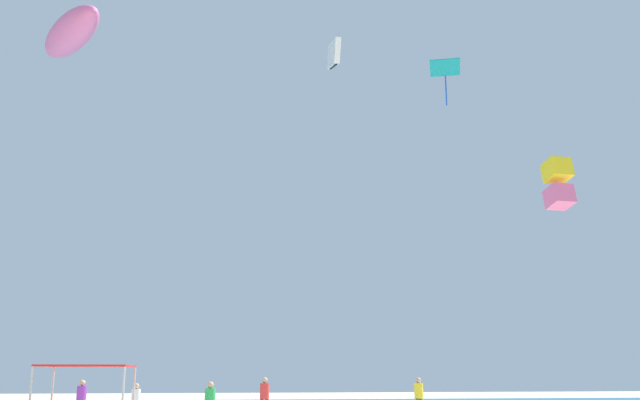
{
  "coord_description": "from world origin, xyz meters",
  "views": [
    {
      "loc": [
        -2.26,
        -20.22,
        2.01
      ],
      "look_at": [
        1.74,
        8.2,
        9.0
      ],
      "focal_mm": 39.84,
      "sensor_mm": 36.0,
      "label": 1
    }
  ],
  "objects_px": {
    "person_central": "(81,397)",
    "person_near_tent": "(136,399)",
    "kite_diamond_teal": "(445,70)",
    "kite_box_yellow": "(558,184)",
    "person_far_shore": "(265,394)",
    "kite_parafoil_white": "(334,55)",
    "kite_inflatable_pink": "(71,32)",
    "person_rightmost": "(419,393)",
    "canopy_tent": "(87,369)",
    "person_leftmost": "(210,400)"
  },
  "relations": [
    {
      "from": "person_far_shore",
      "to": "kite_diamond_teal",
      "type": "height_order",
      "value": "kite_diamond_teal"
    },
    {
      "from": "kite_parafoil_white",
      "to": "person_rightmost",
      "type": "bearing_deg",
      "value": 31.47
    },
    {
      "from": "person_leftmost",
      "to": "kite_inflatable_pink",
      "type": "relative_size",
      "value": 0.24
    },
    {
      "from": "person_near_tent",
      "to": "kite_inflatable_pink",
      "type": "distance_m",
      "value": 22.84
    },
    {
      "from": "person_central",
      "to": "person_rightmost",
      "type": "xyz_separation_m",
      "value": [
        15.28,
        1.43,
        0.04
      ]
    },
    {
      "from": "kite_parafoil_white",
      "to": "kite_inflatable_pink",
      "type": "relative_size",
      "value": 0.73
    },
    {
      "from": "kite_inflatable_pink",
      "to": "kite_box_yellow",
      "type": "xyz_separation_m",
      "value": [
        24.19,
        -10.49,
        -11.08
      ]
    },
    {
      "from": "kite_inflatable_pink",
      "to": "person_near_tent",
      "type": "bearing_deg",
      "value": 4.16
    },
    {
      "from": "kite_parafoil_white",
      "to": "person_near_tent",
      "type": "bearing_deg",
      "value": -46.36
    },
    {
      "from": "person_near_tent",
      "to": "person_rightmost",
      "type": "bearing_deg",
      "value": 47.61
    },
    {
      "from": "person_central",
      "to": "kite_box_yellow",
      "type": "bearing_deg",
      "value": 148.02
    },
    {
      "from": "person_leftmost",
      "to": "person_rightmost",
      "type": "height_order",
      "value": "person_rightmost"
    },
    {
      "from": "person_leftmost",
      "to": "person_rightmost",
      "type": "bearing_deg",
      "value": -107.0
    },
    {
      "from": "canopy_tent",
      "to": "person_leftmost",
      "type": "xyz_separation_m",
      "value": [
        3.98,
        3.43,
        -1.15
      ]
    },
    {
      "from": "person_far_shore",
      "to": "kite_box_yellow",
      "type": "distance_m",
      "value": 16.54
    },
    {
      "from": "person_central",
      "to": "person_far_shore",
      "type": "height_order",
      "value": "person_far_shore"
    },
    {
      "from": "kite_parafoil_white",
      "to": "kite_diamond_teal",
      "type": "bearing_deg",
      "value": 106.42
    },
    {
      "from": "person_leftmost",
      "to": "person_far_shore",
      "type": "height_order",
      "value": "person_far_shore"
    },
    {
      "from": "person_central",
      "to": "kite_parafoil_white",
      "type": "relative_size",
      "value": 0.33
    },
    {
      "from": "person_rightmost",
      "to": "kite_inflatable_pink",
      "type": "distance_m",
      "value": 28.24
    },
    {
      "from": "kite_box_yellow",
      "to": "person_far_shore",
      "type": "bearing_deg",
      "value": -26.73
    },
    {
      "from": "person_central",
      "to": "canopy_tent",
      "type": "bearing_deg",
      "value": 78.03
    },
    {
      "from": "canopy_tent",
      "to": "person_far_shore",
      "type": "bearing_deg",
      "value": 55.44
    },
    {
      "from": "person_rightmost",
      "to": "kite_inflatable_pink",
      "type": "relative_size",
      "value": 0.25
    },
    {
      "from": "person_leftmost",
      "to": "kite_parafoil_white",
      "type": "height_order",
      "value": "kite_parafoil_white"
    },
    {
      "from": "person_near_tent",
      "to": "kite_parafoil_white",
      "type": "xyz_separation_m",
      "value": [
        9.8,
        8.31,
        20.12
      ]
    },
    {
      "from": "kite_box_yellow",
      "to": "person_central",
      "type": "bearing_deg",
      "value": -15.53
    },
    {
      "from": "person_far_shore",
      "to": "kite_box_yellow",
      "type": "relative_size",
      "value": 0.78
    },
    {
      "from": "person_rightmost",
      "to": "kite_inflatable_pink",
      "type": "bearing_deg",
      "value": -66.16
    },
    {
      "from": "canopy_tent",
      "to": "person_rightmost",
      "type": "xyz_separation_m",
      "value": [
        13.77,
        9.33,
        -1.09
      ]
    },
    {
      "from": "person_near_tent",
      "to": "kite_parafoil_white",
      "type": "distance_m",
      "value": 23.88
    },
    {
      "from": "person_central",
      "to": "kite_diamond_teal",
      "type": "bearing_deg",
      "value": -178.46
    },
    {
      "from": "person_near_tent",
      "to": "kite_diamond_teal",
      "type": "relative_size",
      "value": 0.56
    },
    {
      "from": "canopy_tent",
      "to": "kite_diamond_teal",
      "type": "bearing_deg",
      "value": 42.61
    },
    {
      "from": "kite_box_yellow",
      "to": "kite_parafoil_white",
      "type": "bearing_deg",
      "value": -57.29
    },
    {
      "from": "person_far_shore",
      "to": "kite_diamond_teal",
      "type": "bearing_deg",
      "value": 167.06
    },
    {
      "from": "kite_diamond_teal",
      "to": "kite_parafoil_white",
      "type": "xyz_separation_m",
      "value": [
        -7.7,
        -1.79,
        -0.28
      ]
    },
    {
      "from": "canopy_tent",
      "to": "kite_inflatable_pink",
      "type": "xyz_separation_m",
      "value": [
        -4.94,
        15.04,
        19.28
      ]
    },
    {
      "from": "person_leftmost",
      "to": "person_near_tent",
      "type": "bearing_deg",
      "value": -5.46
    },
    {
      "from": "person_central",
      "to": "person_near_tent",
      "type": "bearing_deg",
      "value": 132.45
    },
    {
      "from": "person_near_tent",
      "to": "kite_box_yellow",
      "type": "height_order",
      "value": "kite_box_yellow"
    },
    {
      "from": "person_rightmost",
      "to": "person_near_tent",
      "type": "bearing_deg",
      "value": -38.07
    },
    {
      "from": "kite_diamond_teal",
      "to": "kite_parafoil_white",
      "type": "relative_size",
      "value": 0.55
    },
    {
      "from": "canopy_tent",
      "to": "kite_diamond_teal",
      "type": "xyz_separation_m",
      "value": [
        18.37,
        16.9,
        19.2
      ]
    },
    {
      "from": "person_rightmost",
      "to": "kite_box_yellow",
      "type": "height_order",
      "value": "kite_box_yellow"
    },
    {
      "from": "person_far_shore",
      "to": "kite_inflatable_pink",
      "type": "height_order",
      "value": "kite_inflatable_pink"
    },
    {
      "from": "person_far_shore",
      "to": "kite_box_yellow",
      "type": "bearing_deg",
      "value": 114.3
    },
    {
      "from": "kite_diamond_teal",
      "to": "kite_box_yellow",
      "type": "height_order",
      "value": "kite_diamond_teal"
    },
    {
      "from": "person_near_tent",
      "to": "person_far_shore",
      "type": "relative_size",
      "value": 0.88
    },
    {
      "from": "person_near_tent",
      "to": "person_central",
      "type": "bearing_deg",
      "value": -168.24
    }
  ]
}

